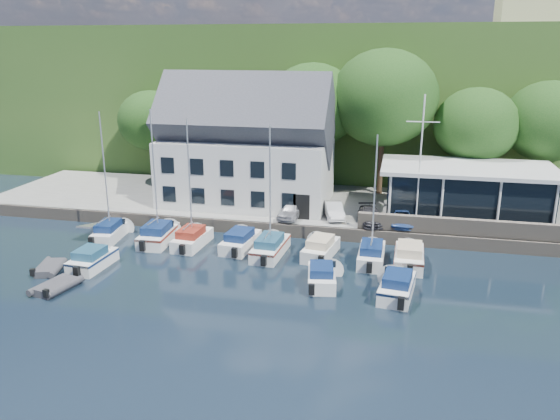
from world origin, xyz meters
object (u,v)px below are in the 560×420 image
Objects in this scene: car_white at (334,210)px; car_dgrey at (371,216)px; boat_r1_7 at (409,254)px; flagpole at (420,162)px; harbor_building at (247,152)px; dinghy_0 at (50,267)px; car_blue at (402,217)px; boat_r1_6 at (374,199)px; boat_r2_0 at (92,257)px; boat_r1_4 at (270,194)px; boat_r1_5 at (321,246)px; car_silver at (292,210)px; boat_r1_3 at (241,239)px; boat_r1_0 at (106,184)px; boat_r2_4 at (397,284)px; dinghy_1 at (56,285)px; boat_r2_3 at (322,274)px; boat_r1_2 at (190,188)px; club_pavilion at (466,192)px; boat_r1_1 at (155,181)px.

car_dgrey is (2.94, -0.78, -0.04)m from car_white.
flagpole is at bearing 86.62° from boat_r1_7.
dinghy_0 is (-8.99, -15.39, -5.03)m from harbor_building.
car_blue is 0.60× the size of boat_r1_7.
boat_r1_6 is 18.93m from boat_r2_0.
car_blue is 22.44m from boat_r2_0.
car_dgrey reaches higher than dinghy_0.
boat_r1_6 reaches higher than dinghy_0.
boat_r1_4 is 3.20× the size of dinghy_0.
boat_r2_0 is at bearing -152.95° from flagpole.
boat_r1_4 is at bearing -162.24° from boat_r1_5.
boat_r1_3 is at bearing -110.96° from car_silver.
boat_r2_0 is (1.68, -5.34, -3.61)m from boat_r1_0.
car_blue reaches higher than boat_r2_4.
boat_r1_0 reaches higher than dinghy_0.
boat_r1_5 is at bearing 5.74° from dinghy_0.
dinghy_0 is (-13.32, -5.93, -4.11)m from boat_r1_4.
dinghy_1 is (-14.67, -8.93, -0.39)m from boat_r1_5.
harbor_building reaches higher than car_blue.
dinghy_1 is at bearing -154.64° from car_dgrey.
boat_r1_6 is at bearing 48.27° from boat_r2_3.
boat_r1_0 is at bearing -173.07° from boat_r1_3.
flagpole is at bearing 46.15° from dinghy_1.
boat_r2_4 is (14.73, -5.24, -3.63)m from boat_r1_2.
boat_r2_3 is at bearing -59.77° from car_silver.
boat_r1_5 is at bearing -6.90° from boat_r1_0.
club_pavilion is 2.64× the size of boat_r2_3.
boat_r1_1 is 2.73m from boat_r1_2.
boat_r1_3 reaches higher than dinghy_1.
car_dgrey is at bearing 108.94° from boat_r2_4.
car_silver is 8.47m from car_blue.
car_silver is at bearing 167.41° from car_dgrey.
boat_r1_3 is at bearing -77.53° from harbor_building.
boat_r2_3 reaches higher than dinghy_0.
club_pavilion is 4.55× the size of dinghy_1.
boat_r1_0 is (-26.29, -8.36, 1.27)m from club_pavilion.
boat_r2_4 reaches higher than boat_r2_3.
boat_r1_6 reaches higher than dinghy_1.
car_white is 8.32m from boat_r1_3.
boat_r1_7 is (5.85, -6.32, -0.82)m from car_white.
dinghy_0 is (-19.85, -11.62, -1.24)m from car_dgrey.
flagpole is 9.83m from boat_r1_5.
flagpole is at bearing -9.73° from car_dgrey.
boat_r1_6 is (19.58, -0.41, 0.09)m from boat_r1_0.
boat_r1_1 reaches higher than boat_r1_5.
boat_r1_0 is 0.98× the size of boat_r1_6.
club_pavilion is at bearing 46.95° from dinghy_1.
club_pavilion is 16.41m from boat_r1_4.
harbor_building is at bearing 165.90° from flagpole.
flagpole is 3.37× the size of dinghy_1.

